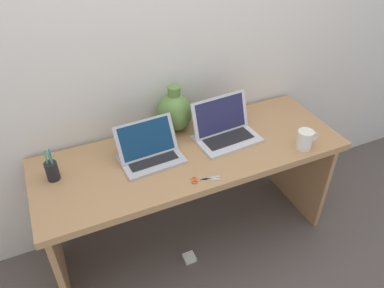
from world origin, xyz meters
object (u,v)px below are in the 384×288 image
(laptop_left, at_px, (149,150))
(pen_cup, at_px, (52,170))
(coffee_mug, at_px, (305,140))
(green_vase, at_px, (175,111))
(laptop_right, at_px, (224,128))
(power_brick, at_px, (189,258))
(scissors, at_px, (200,180))

(laptop_left, distance_m, pen_cup, 0.48)
(coffee_mug, bearing_deg, green_vase, 141.20)
(coffee_mug, bearing_deg, laptop_right, 142.03)
(laptop_right, height_order, power_brick, laptop_right)
(coffee_mug, distance_m, power_brick, 1.00)
(green_vase, bearing_deg, coffee_mug, -38.80)
(pen_cup, bearing_deg, coffee_mug, -13.09)
(coffee_mug, height_order, scissors, coffee_mug)
(laptop_left, xyz_separation_m, green_vase, (0.23, 0.20, 0.07))
(power_brick, bearing_deg, coffee_mug, -6.36)
(laptop_left, height_order, laptop_right, laptop_right)
(laptop_left, bearing_deg, coffee_mug, -18.19)
(laptop_left, relative_size, power_brick, 4.71)
(laptop_right, height_order, pen_cup, laptop_right)
(scissors, height_order, power_brick, scissors)
(laptop_right, bearing_deg, scissors, -135.06)
(coffee_mug, bearing_deg, laptop_left, 161.81)
(green_vase, relative_size, power_brick, 3.93)
(coffee_mug, relative_size, scissors, 0.86)
(pen_cup, height_order, power_brick, pen_cup)
(pen_cup, xyz_separation_m, power_brick, (0.63, -0.22, -0.76))
(green_vase, height_order, scissors, green_vase)
(coffee_mug, relative_size, power_brick, 1.81)
(scissors, relative_size, power_brick, 2.10)
(green_vase, bearing_deg, scissors, -97.13)
(power_brick, bearing_deg, green_vase, 77.76)
(green_vase, distance_m, coffee_mug, 0.73)
(coffee_mug, distance_m, pen_cup, 1.31)
(laptop_right, bearing_deg, pen_cup, 178.44)
(green_vase, xyz_separation_m, power_brick, (-0.08, -0.39, -0.82))
(laptop_right, relative_size, coffee_mug, 2.85)
(laptop_left, relative_size, scissors, 2.24)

